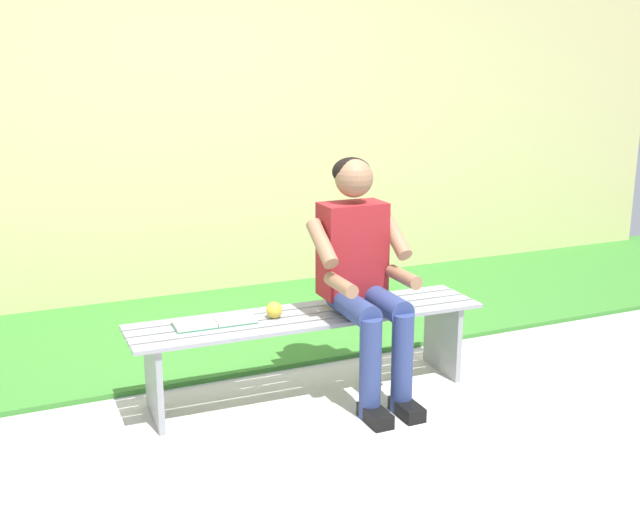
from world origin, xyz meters
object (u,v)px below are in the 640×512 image
apple (274,310)px  book_open (215,322)px  person_seated (362,269)px  bench_near (309,333)px

apple → book_open: bearing=-6.0°
apple → book_open: size_ratio=0.20×
person_seated → bench_near: bearing=-21.1°
person_seated → apple: 0.50m
bench_near → person_seated: bearing=158.9°
person_seated → apple: size_ratio=14.76×
bench_near → person_seated: size_ratio=1.51×
bench_near → person_seated: person_seated is taller
bench_near → book_open: (0.49, -0.05, 0.11)m
bench_near → apple: bearing=-5.3°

